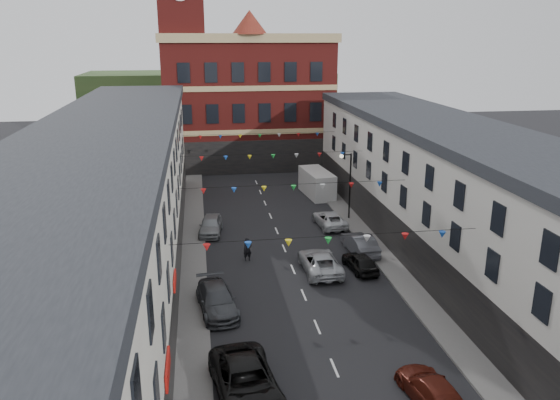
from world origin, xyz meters
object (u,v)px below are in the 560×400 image
street_lamp (348,177)px  car_right_c (432,391)px  car_right_f (330,219)px  white_van (317,183)px  moving_car (320,262)px  car_right_d (360,262)px  car_left_e (211,225)px  car_left_c (246,382)px  car_left_d (217,300)px  pedestrian (248,249)px  car_right_e (360,244)px

street_lamp → car_right_c: size_ratio=1.32×
car_right_f → white_van: white_van is taller
moving_car → car_right_d: bearing=173.9°
moving_car → street_lamp: bearing=-114.7°
car_right_f → moving_car: moving_car is taller
street_lamp → car_left_e: size_ratio=1.37×
car_left_c → car_left_d: car_left_c is taller
car_right_f → moving_car: bearing=68.4°
car_left_d → car_right_f: (10.17, 13.74, -0.09)m
car_left_e → car_right_d: bearing=-34.8°
white_van → pedestrian: (-8.60, -15.94, -0.41)m
car_right_d → car_right_f: (0.08, 9.34, -0.00)m
car_right_c → street_lamp: bearing=-103.3°
car_right_d → car_right_c: bearing=78.5°
car_left_e → moving_car: car_left_e is taller
car_left_d → pedestrian: 7.74m
car_left_d → car_left_e: size_ratio=1.16×
car_left_c → car_right_d: car_left_c is taller
car_left_e → pedestrian: size_ratio=2.52×
car_left_d → moving_car: size_ratio=0.97×
car_left_c → car_left_e: size_ratio=1.35×
car_left_e → car_right_c: bearing=-61.8°
car_left_d → car_right_d: 11.00m
street_lamp → car_left_d: size_ratio=1.18×
car_left_d → car_right_e: 13.31m
car_right_e → car_right_d: bearing=69.8°
street_lamp → car_right_f: street_lamp is taller
car_left_c → car_right_f: bearing=60.4°
car_right_f → pedestrian: (-7.67, -6.41, 0.23)m
car_left_e → white_van: white_van is taller
car_left_c → pedestrian: bearing=77.4°
car_right_f → pedestrian: pedestrian is taller
car_left_e → car_right_e: size_ratio=0.95×
car_left_d → car_right_d: car_left_d is taller
car_left_c → car_left_d: size_ratio=1.17×
car_left_c → car_right_c: 8.27m
car_left_e → white_van: 14.83m
car_left_e → car_right_c: size_ratio=0.96×
car_left_d → car_right_c: size_ratio=1.12×
car_right_f → car_left_e: bearing=-2.2°
car_left_d → car_left_e: car_left_e is taller
car_left_d → car_right_c: car_left_d is taller
car_left_e → moving_car: bearing=-43.2°
white_van → pedestrian: 18.11m
car_left_e → car_right_d: (10.07, -9.02, -0.10)m
car_right_e → white_van: white_van is taller
street_lamp → car_left_d: (-12.05, -15.29, -3.17)m
car_right_c → car_right_e: size_ratio=0.99×
pedestrian → car_left_d: bearing=-119.1°
street_lamp → car_right_d: bearing=-100.2°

